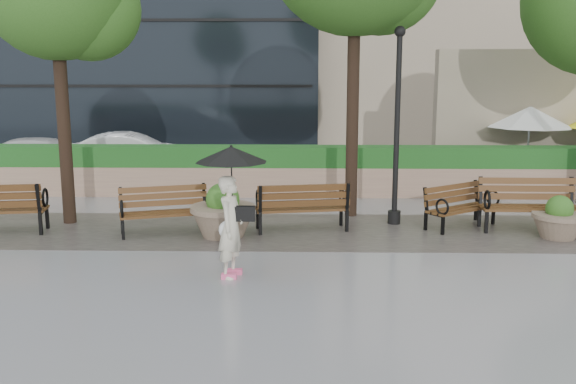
{
  "coord_description": "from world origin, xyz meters",
  "views": [
    {
      "loc": [
        0.39,
        -10.28,
        3.41
      ],
      "look_at": [
        0.1,
        1.71,
        1.1
      ],
      "focal_mm": 40.0,
      "sensor_mm": 36.0,
      "label": 1
    }
  ],
  "objects_px": {
    "planter_left": "(223,216)",
    "car_right": "(132,154)",
    "bench_1": "(165,220)",
    "bench_4": "(529,216)",
    "bench_3": "(460,215)",
    "planter_right": "(559,222)",
    "lamppost": "(397,139)",
    "car_left": "(47,158)",
    "pedestrian": "(231,199)",
    "bench_2": "(302,216)"
  },
  "relations": [
    {
      "from": "lamppost",
      "to": "car_right",
      "type": "height_order",
      "value": "lamppost"
    },
    {
      "from": "planter_right",
      "to": "lamppost",
      "type": "relative_size",
      "value": 0.25
    },
    {
      "from": "car_left",
      "to": "pedestrian",
      "type": "xyz_separation_m",
      "value": [
        7.02,
        -9.89,
        0.7
      ]
    },
    {
      "from": "bench_1",
      "to": "pedestrian",
      "type": "relative_size",
      "value": 0.9
    },
    {
      "from": "bench_2",
      "to": "car_right",
      "type": "xyz_separation_m",
      "value": [
        -5.54,
        7.11,
        0.38
      ]
    },
    {
      "from": "bench_3",
      "to": "planter_left",
      "type": "xyz_separation_m",
      "value": [
        -5.07,
        -0.9,
        0.17
      ]
    },
    {
      "from": "bench_4",
      "to": "car_right",
      "type": "relative_size",
      "value": 0.49
    },
    {
      "from": "planter_right",
      "to": "pedestrian",
      "type": "height_order",
      "value": "pedestrian"
    },
    {
      "from": "lamppost",
      "to": "planter_right",
      "type": "bearing_deg",
      "value": -19.95
    },
    {
      "from": "bench_4",
      "to": "car_right",
      "type": "xyz_separation_m",
      "value": [
        -10.39,
        6.98,
        0.36
      ]
    },
    {
      "from": "bench_1",
      "to": "bench_3",
      "type": "height_order",
      "value": "bench_1"
    },
    {
      "from": "car_left",
      "to": "car_right",
      "type": "xyz_separation_m",
      "value": [
        2.63,
        0.32,
        0.07
      ]
    },
    {
      "from": "lamppost",
      "to": "car_left",
      "type": "relative_size",
      "value": 1.0
    },
    {
      "from": "lamppost",
      "to": "car_left",
      "type": "bearing_deg",
      "value": 149.02
    },
    {
      "from": "bench_4",
      "to": "planter_right",
      "type": "xyz_separation_m",
      "value": [
        0.38,
        -0.63,
        0.02
      ]
    },
    {
      "from": "bench_1",
      "to": "bench_2",
      "type": "distance_m",
      "value": 2.89
    },
    {
      "from": "car_right",
      "to": "planter_left",
      "type": "bearing_deg",
      "value": -160.05
    },
    {
      "from": "bench_4",
      "to": "car_right",
      "type": "distance_m",
      "value": 12.53
    },
    {
      "from": "planter_left",
      "to": "car_right",
      "type": "height_order",
      "value": "car_right"
    },
    {
      "from": "bench_3",
      "to": "planter_right",
      "type": "height_order",
      "value": "bench_3"
    },
    {
      "from": "planter_right",
      "to": "lamppost",
      "type": "height_order",
      "value": "lamppost"
    },
    {
      "from": "bench_2",
      "to": "car_right",
      "type": "bearing_deg",
      "value": -62.16
    },
    {
      "from": "bench_3",
      "to": "bench_4",
      "type": "relative_size",
      "value": 0.86
    },
    {
      "from": "lamppost",
      "to": "bench_2",
      "type": "bearing_deg",
      "value": -162.42
    },
    {
      "from": "bench_3",
      "to": "pedestrian",
      "type": "xyz_separation_m",
      "value": [
        -4.6,
        -3.46,
        1.05
      ]
    },
    {
      "from": "bench_4",
      "to": "lamppost",
      "type": "distance_m",
      "value": 3.25
    },
    {
      "from": "planter_right",
      "to": "car_right",
      "type": "bearing_deg",
      "value": 144.75
    },
    {
      "from": "car_left",
      "to": "car_right",
      "type": "bearing_deg",
      "value": -86.98
    },
    {
      "from": "bench_1",
      "to": "pedestrian",
      "type": "xyz_separation_m",
      "value": [
        1.71,
        -2.74,
        1.03
      ]
    },
    {
      "from": "bench_4",
      "to": "lamppost",
      "type": "xyz_separation_m",
      "value": [
        -2.8,
        0.52,
        1.58
      ]
    },
    {
      "from": "bench_4",
      "to": "planter_right",
      "type": "height_order",
      "value": "bench_4"
    },
    {
      "from": "bench_3",
      "to": "lamppost",
      "type": "height_order",
      "value": "lamppost"
    },
    {
      "from": "car_right",
      "to": "bench_4",
      "type": "bearing_deg",
      "value": -131.05
    },
    {
      "from": "bench_2",
      "to": "car_left",
      "type": "distance_m",
      "value": 10.63
    },
    {
      "from": "lamppost",
      "to": "car_right",
      "type": "distance_m",
      "value": 10.04
    },
    {
      "from": "pedestrian",
      "to": "lamppost",
      "type": "bearing_deg",
      "value": -24.87
    },
    {
      "from": "lamppost",
      "to": "pedestrian",
      "type": "height_order",
      "value": "lamppost"
    },
    {
      "from": "bench_1",
      "to": "bench_4",
      "type": "distance_m",
      "value": 7.73
    },
    {
      "from": "bench_1",
      "to": "lamppost",
      "type": "distance_m",
      "value": 5.27
    },
    {
      "from": "bench_1",
      "to": "car_right",
      "type": "bearing_deg",
      "value": 92.17
    },
    {
      "from": "bench_3",
      "to": "pedestrian",
      "type": "bearing_deg",
      "value": -179.09
    },
    {
      "from": "lamppost",
      "to": "pedestrian",
      "type": "relative_size",
      "value": 1.98
    },
    {
      "from": "bench_2",
      "to": "bench_4",
      "type": "bearing_deg",
      "value": 171.45
    },
    {
      "from": "pedestrian",
      "to": "bench_1",
      "type": "bearing_deg",
      "value": 47.72
    },
    {
      "from": "planter_left",
      "to": "bench_1",
      "type": "bearing_deg",
      "value": 171.46
    },
    {
      "from": "planter_left",
      "to": "lamppost",
      "type": "relative_size",
      "value": 0.31
    },
    {
      "from": "bench_4",
      "to": "car_right",
      "type": "height_order",
      "value": "car_right"
    },
    {
      "from": "bench_1",
      "to": "bench_2",
      "type": "xyz_separation_m",
      "value": [
        2.86,
        0.35,
        0.02
      ]
    },
    {
      "from": "bench_2",
      "to": "bench_3",
      "type": "distance_m",
      "value": 3.47
    },
    {
      "from": "bench_3",
      "to": "car_left",
      "type": "distance_m",
      "value": 13.28
    }
  ]
}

